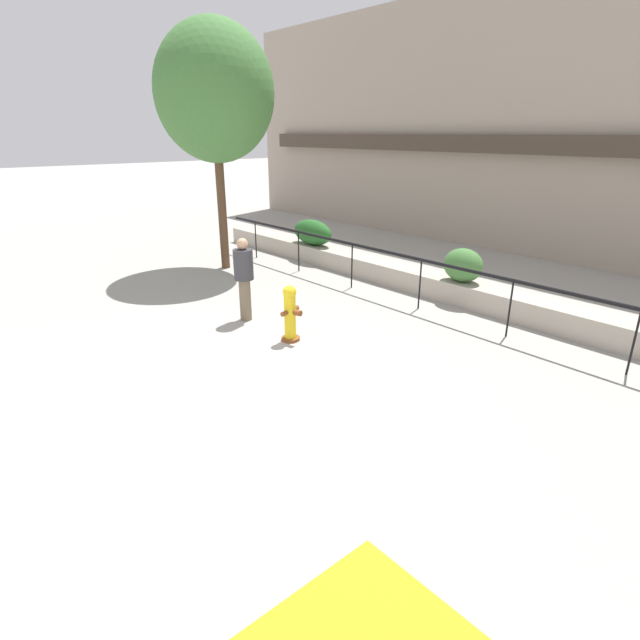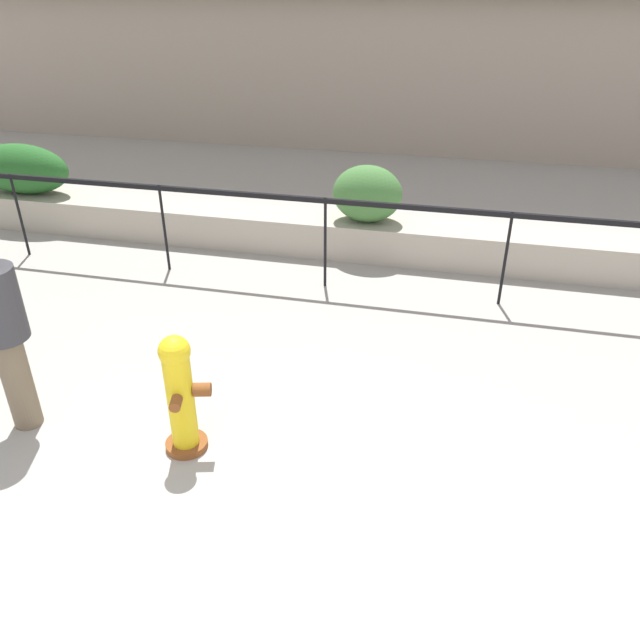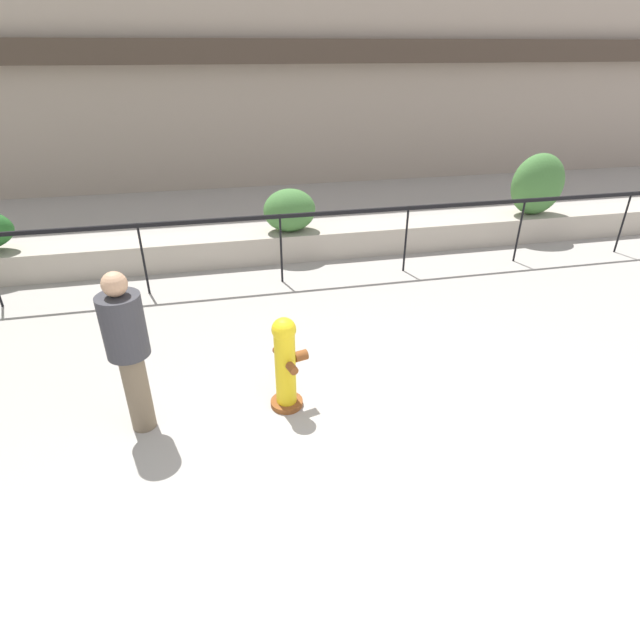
{
  "view_description": "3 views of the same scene",
  "coord_description": "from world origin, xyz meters",
  "px_view_note": "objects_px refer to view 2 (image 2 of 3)",
  "views": [
    {
      "loc": [
        6.54,
        -3.66,
        3.7
      ],
      "look_at": [
        0.28,
        1.75,
        0.58
      ],
      "focal_mm": 28.0,
      "sensor_mm": 36.0,
      "label": 1
    },
    {
      "loc": [
        1.59,
        -2.05,
        3.51
      ],
      "look_at": [
        0.32,
        3.27,
        0.43
      ],
      "focal_mm": 35.0,
      "sensor_mm": 36.0,
      "label": 2
    },
    {
      "loc": [
        -1.02,
        -2.7,
        3.46
      ],
      "look_at": [
        0.01,
        1.98,
        0.83
      ],
      "focal_mm": 28.0,
      "sensor_mm": 36.0,
      "label": 3
    }
  ],
  "objects_px": {
    "pedestrian": "(2,326)",
    "hedge_bush_1": "(367,194)",
    "fire_hydrant": "(181,394)",
    "hedge_bush_0": "(21,169)"
  },
  "relations": [
    {
      "from": "hedge_bush_0",
      "to": "fire_hydrant",
      "type": "relative_size",
      "value": 1.43
    },
    {
      "from": "hedge_bush_1",
      "to": "fire_hydrant",
      "type": "relative_size",
      "value": 0.87
    },
    {
      "from": "hedge_bush_1",
      "to": "fire_hydrant",
      "type": "distance_m",
      "value": 4.44
    },
    {
      "from": "pedestrian",
      "to": "hedge_bush_1",
      "type": "bearing_deg",
      "value": 62.73
    },
    {
      "from": "fire_hydrant",
      "to": "pedestrian",
      "type": "distance_m",
      "value": 1.56
    },
    {
      "from": "hedge_bush_1",
      "to": "pedestrian",
      "type": "bearing_deg",
      "value": -117.27
    },
    {
      "from": "hedge_bush_0",
      "to": "hedge_bush_1",
      "type": "height_order",
      "value": "hedge_bush_1"
    },
    {
      "from": "hedge_bush_0",
      "to": "pedestrian",
      "type": "xyz_separation_m",
      "value": [
        3.05,
        -4.39,
        0.11
      ]
    },
    {
      "from": "hedge_bush_0",
      "to": "pedestrian",
      "type": "bearing_deg",
      "value": -55.26
    },
    {
      "from": "hedge_bush_0",
      "to": "fire_hydrant",
      "type": "distance_m",
      "value": 6.31
    }
  ]
}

